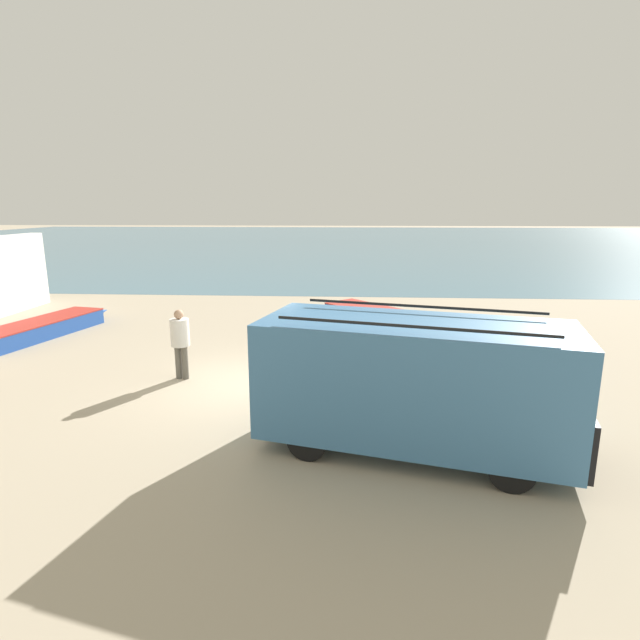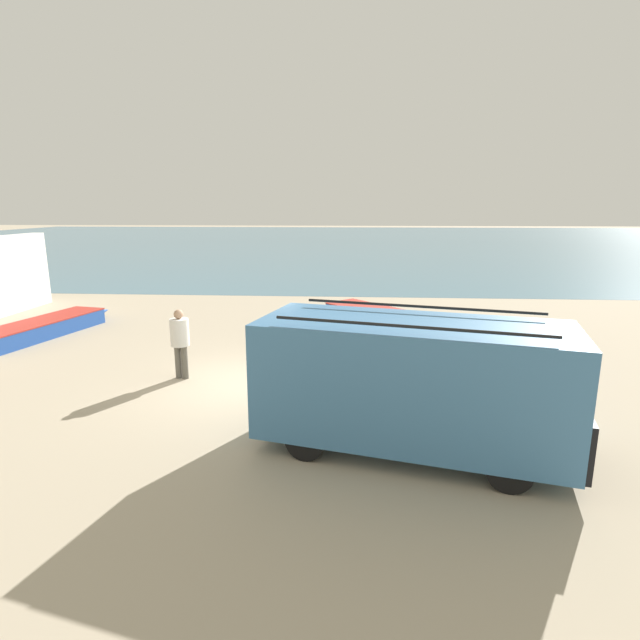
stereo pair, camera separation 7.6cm
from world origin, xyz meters
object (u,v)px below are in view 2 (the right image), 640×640
at_px(fishing_rowboat_1, 46,327).
at_px(fisherman_2, 180,338).
at_px(fishing_rowboat_2, 513,344).
at_px(parked_van, 413,381).
at_px(fishing_rowboat_0, 379,316).

height_order(fishing_rowboat_1, fisherman_2, fisherman_2).
bearing_deg(fisherman_2, fishing_rowboat_2, 115.58).
relative_size(parked_van, fishing_rowboat_1, 1.01).
relative_size(parked_van, fishing_rowboat_2, 1.50).
relative_size(fishing_rowboat_0, fishing_rowboat_1, 0.78).
bearing_deg(parked_van, fisherman_2, 161.39).
bearing_deg(fishing_rowboat_2, parked_van, 149.44).
relative_size(fishing_rowboat_1, fishing_rowboat_2, 1.49).
distance_m(fishing_rowboat_1, fishing_rowboat_2, 14.66).
bearing_deg(fishing_rowboat_1, parked_van, -110.66).
relative_size(fishing_rowboat_2, fisherman_2, 2.15).
height_order(fishing_rowboat_2, fisherman_2, fisherman_2).
xyz_separation_m(fishing_rowboat_1, fisherman_2, (5.88, -3.87, 0.76)).
bearing_deg(fisherman_2, parked_van, 66.62).
height_order(parked_van, fishing_rowboat_2, parked_van).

